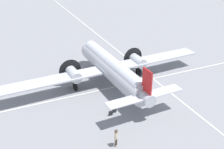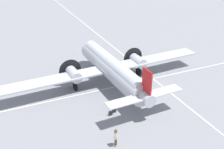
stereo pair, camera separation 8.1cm
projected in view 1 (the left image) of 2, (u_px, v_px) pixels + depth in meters
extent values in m
plane|color=gray|center=(112.00, 86.00, 36.41)|extent=(300.00, 300.00, 0.00)
cube|color=silver|center=(113.00, 87.00, 36.07)|extent=(120.00, 0.16, 0.01)
cube|color=silver|center=(151.00, 77.00, 38.57)|extent=(0.16, 120.00, 0.01)
cylinder|color=silver|center=(112.00, 69.00, 35.35)|extent=(3.11, 14.81, 2.52)
cylinder|color=silver|center=(112.00, 64.00, 35.03)|extent=(2.32, 14.06, 1.77)
sphere|color=silver|center=(90.00, 50.00, 41.23)|extent=(2.40, 2.40, 2.40)
cylinder|color=silver|center=(143.00, 95.00, 29.40)|extent=(1.50, 2.93, 1.39)
cube|color=red|center=(147.00, 83.00, 28.18)|extent=(0.20, 1.62, 2.90)
cube|color=silver|center=(145.00, 96.00, 29.06)|extent=(8.78, 1.78, 0.10)
cube|color=silver|center=(108.00, 68.00, 36.35)|extent=(27.35, 3.42, 0.20)
cylinder|color=silver|center=(74.00, 75.00, 34.69)|extent=(1.49, 2.57, 1.39)
cylinder|color=black|center=(70.00, 70.00, 35.80)|extent=(2.91, 0.16, 2.91)
sphere|color=black|center=(70.00, 70.00, 35.90)|extent=(0.49, 0.49, 0.49)
cylinder|color=silver|center=(138.00, 61.00, 38.39)|extent=(1.49, 2.57, 1.39)
cylinder|color=black|center=(133.00, 57.00, 39.50)|extent=(2.91, 0.16, 2.91)
sphere|color=black|center=(132.00, 57.00, 39.60)|extent=(0.49, 0.49, 0.49)
cylinder|color=#4C4C51|center=(75.00, 83.00, 34.96)|extent=(0.18, 0.18, 0.96)
cylinder|color=black|center=(75.00, 86.00, 35.17)|extent=(0.34, 1.11, 1.10)
cylinder|color=#4C4C51|center=(139.00, 69.00, 38.66)|extent=(0.18, 0.18, 0.96)
cylinder|color=black|center=(138.00, 72.00, 38.87)|extent=(0.34, 1.11, 1.10)
cylinder|color=#4C4C51|center=(94.00, 64.00, 40.65)|extent=(0.14, 0.14, 0.88)
cylinder|color=black|center=(94.00, 67.00, 40.84)|extent=(0.21, 0.71, 0.70)
cylinder|color=#473D2D|center=(115.00, 143.00, 25.84)|extent=(0.12, 0.12, 0.84)
cylinder|color=#473D2D|center=(117.00, 141.00, 26.03)|extent=(0.12, 0.12, 0.84)
cube|color=beige|center=(116.00, 136.00, 25.60)|extent=(0.44, 0.40, 0.63)
sphere|color=#8C6647|center=(116.00, 132.00, 25.40)|extent=(0.28, 0.28, 0.28)
cylinder|color=beige|center=(115.00, 138.00, 25.42)|extent=(0.10, 0.10, 0.60)
cylinder|color=beige|center=(117.00, 134.00, 25.82)|extent=(0.10, 0.10, 0.60)
cube|color=navy|center=(115.00, 135.00, 25.61)|extent=(0.05, 0.04, 0.41)
cylinder|color=#473D2D|center=(116.00, 131.00, 25.34)|extent=(0.41, 0.41, 0.07)
cube|color=#232328|center=(111.00, 113.00, 30.40)|extent=(0.43, 0.18, 0.50)
cube|color=black|center=(111.00, 111.00, 30.28)|extent=(0.15, 0.13, 0.02)
cube|color=#232328|center=(114.00, 110.00, 30.84)|extent=(0.48, 0.15, 0.60)
cube|color=black|center=(114.00, 108.00, 30.69)|extent=(0.17, 0.10, 0.02)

